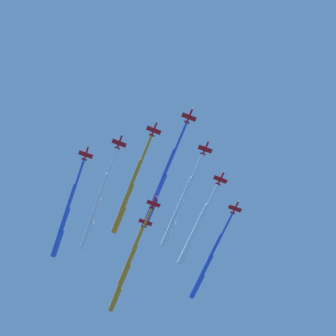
{
  "coord_description": "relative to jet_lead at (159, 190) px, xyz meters",
  "views": [
    {
      "loc": [
        105.56,
        4.79,
        -54.95
      ],
      "look_at": [
        0.0,
        0.0,
        180.91
      ],
      "focal_mm": 47.58,
      "sensor_mm": 36.0,
      "label": 1
    }
  ],
  "objects": [
    {
      "name": "jet_lead",
      "position": [
        0.0,
        0.0,
        0.0
      ],
      "size": [
        75.74,
        35.6,
        3.77
      ],
      "color": "red"
    },
    {
      "name": "jet_port_inner",
      "position": [
        -16.37,
        10.05,
        -0.86
      ],
      "size": [
        71.22,
        33.46,
        3.67
      ],
      "color": "red"
    },
    {
      "name": "jet_starboard_inner",
      "position": [
        -4.35,
        -19.63,
        -0.68
      ],
      "size": [
        72.23,
        34.85,
        3.74
      ],
      "color": "red"
    },
    {
      "name": "jet_port_mid",
      "position": [
        -31.7,
        19.67,
        -1.77
      ],
      "size": [
        65.2,
        32.1,
        3.78
      ],
      "color": "red"
    },
    {
      "name": "jet_starboard_mid",
      "position": [
        -13.68,
        -40.31,
        -1.26
      ],
      "size": [
        76.38,
        35.78,
        3.77
      ],
      "color": "red"
    },
    {
      "name": "jet_port_outer",
      "position": [
        -55.77,
        27.21,
        -3.02
      ],
      "size": [
        72.51,
        33.86,
        3.71
      ],
      "color": "red"
    },
    {
      "name": "jet_starboard_outer",
      "position": [
        -19.79,
        -60.15,
        -0.1
      ],
      "size": [
        75.55,
        35.34,
        3.68
      ],
      "color": "red"
    },
    {
      "name": "jet_trail_port",
      "position": [
        -44.83,
        -19.96,
        -3.88
      ],
      "size": [
        64.97,
        31.21,
        3.68
      ],
      "color": "red"
    },
    {
      "name": "jet_trail_starboard",
      "position": [
        -63.59,
        -27.46,
        -3.39
      ],
      "size": [
        73.9,
        34.05,
        3.76
      ],
      "color": "red"
    }
  ]
}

